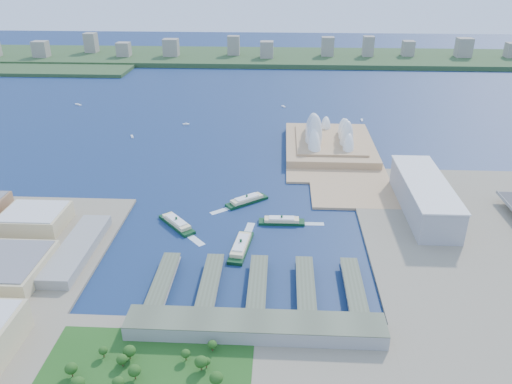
# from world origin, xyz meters

# --- Properties ---
(ground) EXTENTS (3000.00, 3000.00, 0.00)m
(ground) POSITION_xyz_m (0.00, 0.00, 0.00)
(ground) COLOR #10204B
(ground) RESTS_ON ground
(east_land) EXTENTS (240.00, 500.00, 3.00)m
(east_land) POSITION_xyz_m (240.00, -50.00, 1.50)
(east_land) COLOR gray
(east_land) RESTS_ON ground
(peninsula) EXTENTS (135.00, 220.00, 3.00)m
(peninsula) POSITION_xyz_m (107.50, 260.00, 1.50)
(peninsula) COLOR tan
(peninsula) RESTS_ON ground
(far_shore) EXTENTS (2200.00, 260.00, 12.00)m
(far_shore) POSITION_xyz_m (0.00, 980.00, 6.00)
(far_shore) COLOR #2D4926
(far_shore) RESTS_ON ground
(opera_house) EXTENTS (134.00, 180.00, 58.00)m
(opera_house) POSITION_xyz_m (105.00, 280.00, 32.00)
(opera_house) COLOR white
(opera_house) RESTS_ON peninsula
(toaster_building) EXTENTS (45.00, 155.00, 35.00)m
(toaster_building) POSITION_xyz_m (195.00, 80.00, 20.50)
(toaster_building) COLOR gray
(toaster_building) RESTS_ON east_land
(ferry_wharves) EXTENTS (184.00, 90.00, 9.30)m
(ferry_wharves) POSITION_xyz_m (14.00, -75.00, 4.65)
(ferry_wharves) COLOR #4D5440
(ferry_wharves) RESTS_ON ground
(terminal_building) EXTENTS (200.00, 28.00, 12.00)m
(terminal_building) POSITION_xyz_m (15.00, -135.00, 9.00)
(terminal_building) COLOR gray
(terminal_building) RESTS_ON south_land
(park) EXTENTS (150.00, 110.00, 16.00)m
(park) POSITION_xyz_m (-60.00, -190.00, 11.00)
(park) COLOR #194714
(park) RESTS_ON south_land
(far_skyline) EXTENTS (1900.00, 140.00, 55.00)m
(far_skyline) POSITION_xyz_m (0.00, 960.00, 39.50)
(far_skyline) COLOR gray
(far_skyline) RESTS_ON far_shore
(ferry_a) EXTENTS (47.69, 51.61, 10.61)m
(ferry_a) POSITION_xyz_m (-80.01, 34.29, 5.30)
(ferry_a) COLOR #0D3618
(ferry_a) RESTS_ON ground
(ferry_b) EXTENTS (50.63, 43.77, 10.14)m
(ferry_b) POSITION_xyz_m (-7.25, 94.09, 5.07)
(ferry_b) COLOR #0D3618
(ferry_b) RESTS_ON ground
(ferry_c) EXTENTS (22.98, 61.04, 11.26)m
(ferry_c) POSITION_xyz_m (-6.11, -9.74, 5.63)
(ferry_c) COLOR #0D3618
(ferry_c) RESTS_ON ground
(ferry_d) EXTENTS (50.56, 13.47, 9.53)m
(ferry_d) POSITION_xyz_m (34.47, 45.81, 4.77)
(ferry_d) COLOR #0D3618
(ferry_d) RESTS_ON ground
(boat_a) EXTENTS (7.89, 13.19, 2.49)m
(boat_a) POSITION_xyz_m (-208.92, 318.13, 1.25)
(boat_a) COLOR white
(boat_a) RESTS_ON ground
(boat_b) EXTENTS (11.41, 5.31, 2.97)m
(boat_b) POSITION_xyz_m (-133.13, 385.92, 1.48)
(boat_b) COLOR white
(boat_b) RESTS_ON ground
(boat_c) EXTENTS (5.11, 13.12, 2.88)m
(boat_c) POSITION_xyz_m (174.35, 424.91, 1.44)
(boat_c) COLOR white
(boat_c) RESTS_ON ground
(boat_d) EXTENTS (15.58, 11.31, 2.71)m
(boat_d) POSITION_xyz_m (-366.08, 497.56, 1.36)
(boat_d) COLOR white
(boat_d) RESTS_ON ground
(boat_e) EXTENTS (8.42, 12.28, 2.90)m
(boat_e) POSITION_xyz_m (35.25, 504.88, 1.45)
(boat_e) COLOR white
(boat_e) RESTS_ON ground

